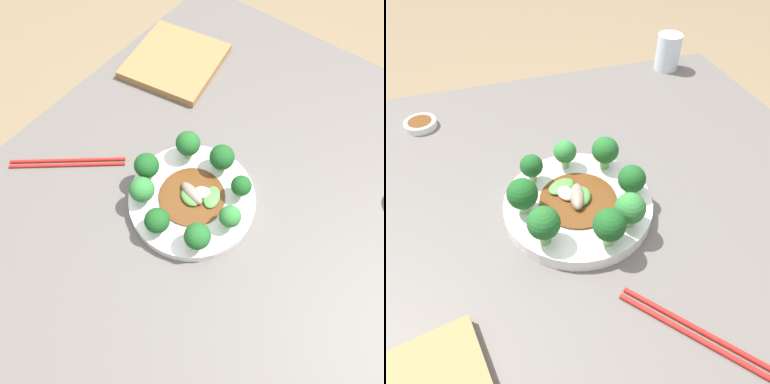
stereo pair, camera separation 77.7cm
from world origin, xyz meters
TOP-DOWN VIEW (x-y plane):
  - ground_plane at (0.00, 0.00)m, footprint 8.00×8.00m
  - table at (0.00, 0.00)m, footprint 1.12×0.90m
  - plate at (-0.04, 0.03)m, footprint 0.25×0.25m
  - broccoli_east at (0.06, 0.03)m, footprint 0.05×0.05m
  - broccoli_southwest at (-0.11, -0.04)m, footprint 0.05×0.05m
  - broccoli_north at (-0.05, 0.13)m, footprint 0.05×0.05m
  - broccoli_west at (-0.13, 0.04)m, footprint 0.05×0.05m
  - broccoli_south at (-0.04, -0.06)m, footprint 0.04×0.04m
  - broccoli_southeast at (0.03, -0.04)m, footprint 0.04×0.04m
  - broccoli_northwest at (-0.10, 0.11)m, footprint 0.05×0.05m
  - broccoli_northeast at (0.04, 0.10)m, footprint 0.05×0.05m
  - stirfry_center at (-0.03, 0.03)m, footprint 0.13×0.13m
  - drinking_glass at (-0.42, -0.40)m, footprint 0.06×0.06m
  - chopsticks at (-0.12, 0.30)m, footprint 0.17×0.20m
  - sauce_dish at (0.22, -0.31)m, footprint 0.07×0.07m

SIDE VIEW (x-z plane):
  - ground_plane at x=0.00m, z-range 0.00..0.00m
  - table at x=0.00m, z-range 0.00..0.77m
  - chopsticks at x=-0.12m, z-range 0.77..0.78m
  - sauce_dish at x=0.22m, z-range 0.77..0.79m
  - plate at x=-0.04m, z-range 0.77..0.80m
  - stirfry_center at x=-0.03m, z-range 0.79..0.81m
  - drinking_glass at x=-0.42m, z-range 0.77..0.86m
  - broccoli_west at x=-0.13m, z-range 0.80..0.86m
  - broccoli_south at x=-0.04m, z-range 0.80..0.86m
  - broccoli_southeast at x=0.03m, z-range 0.80..0.86m
  - broccoli_northwest at x=-0.10m, z-range 0.80..0.86m
  - broccoli_east at x=0.06m, z-range 0.80..0.86m
  - broccoli_southwest at x=-0.11m, z-range 0.80..0.87m
  - broccoli_north at x=-0.05m, z-range 0.80..0.87m
  - broccoli_northeast at x=0.04m, z-range 0.80..0.87m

